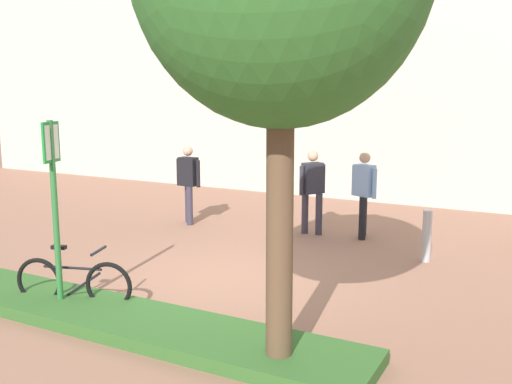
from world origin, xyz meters
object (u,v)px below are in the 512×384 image
bollard_steel (427,236)px  person_suited_navy (312,187)px  person_suited_dark (188,179)px  parking_sign_post (54,189)px  bike_at_sign (74,282)px  person_shirt_white (364,189)px

bollard_steel → person_suited_navy: (-2.47, 0.87, 0.53)m
bollard_steel → person_suited_dark: (-5.23, 0.48, 0.53)m
person_suited_navy → bollard_steel: bearing=-19.3°
parking_sign_post → person_suited_navy: bearing=75.7°
bike_at_sign → bollard_steel: 5.80m
bike_at_sign → person_suited_navy: (1.32, 5.25, 0.63)m
parking_sign_post → person_shirt_white: 6.14m
bollard_steel → person_suited_navy: size_ratio=0.52×
parking_sign_post → bollard_steel: bearing=49.8°
person_shirt_white → person_suited_navy: 1.03m
bike_at_sign → person_shirt_white: bearing=66.7°
parking_sign_post → bike_at_sign: size_ratio=1.57×
parking_sign_post → bollard_steel: 6.10m
person_suited_navy → person_shirt_white: bearing=10.3°
bike_at_sign → person_shirt_white: (2.34, 5.43, 0.63)m
parking_sign_post → bike_at_sign: parking_sign_post is taller
bike_at_sign → bollard_steel: bearing=49.1°
bollard_steel → person_suited_dark: person_suited_dark is taller
bike_at_sign → person_suited_dark: bearing=106.5°
person_shirt_white → person_suited_navy: (-1.02, -0.19, 0.00)m
person_suited_dark → bike_at_sign: bearing=-73.5°
bollard_steel → person_shirt_white: 1.88m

